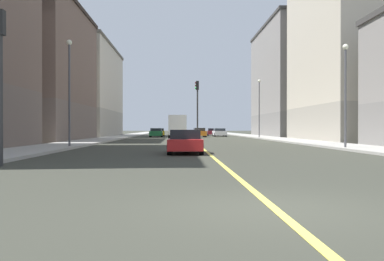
% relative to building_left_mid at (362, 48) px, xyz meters
% --- Properties ---
extents(ground_plane, '(400.00, 400.00, 0.00)m').
position_rel_building_left_mid_xyz_m(ground_plane, '(-17.73, -37.14, -9.80)').
color(ground_plane, '#33352B').
rests_on(ground_plane, ground).
extents(sidewalk_left, '(3.69, 168.00, 0.15)m').
position_rel_building_left_mid_xyz_m(sidewalk_left, '(-7.53, 11.86, -9.73)').
color(sidewalk_left, '#9E9B93').
rests_on(sidewalk_left, ground).
extents(sidewalk_right, '(3.69, 168.00, 0.15)m').
position_rel_building_left_mid_xyz_m(sidewalk_right, '(-27.92, 11.86, -9.73)').
color(sidewalk_right, '#9E9B93').
rests_on(sidewalk_right, ground).
extents(lane_center_stripe, '(0.16, 154.00, 0.01)m').
position_rel_building_left_mid_xyz_m(lane_center_stripe, '(-17.73, 11.86, -9.79)').
color(lane_center_stripe, '#E5D14C').
rests_on(lane_center_stripe, ground).
extents(building_left_mid, '(11.68, 17.97, 19.58)m').
position_rel_building_left_mid_xyz_m(building_left_mid, '(0.00, 0.00, 0.00)').
color(building_left_mid, '#9D9688').
rests_on(building_left_mid, ground).
extents(building_left_far, '(11.68, 22.95, 17.74)m').
position_rel_building_left_mid_xyz_m(building_left_far, '(-0.00, 23.69, -0.92)').
color(building_left_far, slate).
rests_on(building_left_far, ground).
extents(building_right_midblock, '(11.68, 18.59, 14.40)m').
position_rel_building_left_mid_xyz_m(building_right_midblock, '(-35.45, 1.48, -2.59)').
color(building_right_midblock, brown).
rests_on(building_right_midblock, ground).
extents(building_right_distant, '(11.68, 23.81, 14.47)m').
position_rel_building_left_mid_xyz_m(building_right_distant, '(-35.45, 24.56, -2.56)').
color(building_right_distant, '#9D9688').
rests_on(building_right_distant, ground).
extents(traffic_light_right_near, '(0.40, 0.32, 5.57)m').
position_rel_building_left_mid_xyz_m(traffic_light_right_near, '(-25.69, -28.89, -6.17)').
color(traffic_light_right_near, '#2D2D2D').
rests_on(traffic_light_right_near, ground).
extents(traffic_light_median_far, '(0.40, 0.32, 6.17)m').
position_rel_building_left_mid_xyz_m(traffic_light_median_far, '(-17.39, -0.71, -5.82)').
color(traffic_light_median_far, '#2D2D2D').
rests_on(traffic_light_median_far, ground).
extents(street_lamp_left_near, '(0.36, 0.36, 6.51)m').
position_rel_building_left_mid_xyz_m(street_lamp_left_near, '(-8.78, -17.69, -5.66)').
color(street_lamp_left_near, '#4C4C51').
rests_on(street_lamp_left_near, ground).
extents(street_lamp_right_near, '(0.36, 0.36, 7.15)m').
position_rel_building_left_mid_xyz_m(street_lamp_right_near, '(-26.67, -15.31, -5.32)').
color(street_lamp_right_near, '#4C4C51').
rests_on(street_lamp_right_near, ground).
extents(street_lamp_left_far, '(0.36, 0.36, 7.53)m').
position_rel_building_left_mid_xyz_m(street_lamp_left_far, '(-8.78, 10.98, -5.12)').
color(street_lamp_left_far, '#4C4C51').
rests_on(street_lamp_left_far, ground).
extents(car_maroon, '(2.10, 4.16, 1.29)m').
position_rel_building_left_mid_xyz_m(car_maroon, '(-13.20, 31.05, -9.15)').
color(car_maroon, maroon).
rests_on(car_maroon, ground).
extents(car_red, '(1.89, 4.10, 1.27)m').
position_rel_building_left_mid_xyz_m(car_red, '(-18.97, -21.54, -9.19)').
color(car_red, red).
rests_on(car_red, ground).
extents(car_orange, '(2.02, 4.57, 1.37)m').
position_rel_building_left_mid_xyz_m(car_orange, '(-16.16, 20.03, -9.12)').
color(car_orange, orange).
rests_on(car_orange, ground).
extents(car_blue, '(1.99, 4.22, 1.36)m').
position_rel_building_left_mid_xyz_m(car_blue, '(-19.18, 26.66, -9.14)').
color(car_blue, '#23389E').
rests_on(car_blue, ground).
extents(car_green, '(1.93, 4.56, 1.33)m').
position_rel_building_left_mid_xyz_m(car_green, '(-22.64, 19.72, -9.14)').
color(car_green, '#1E6B38').
rests_on(car_green, ground).
extents(car_yellow, '(1.90, 4.28, 1.30)m').
position_rel_building_left_mid_xyz_m(car_yellow, '(-22.51, 27.47, -9.15)').
color(car_yellow, gold).
rests_on(car_yellow, ground).
extents(car_white, '(2.04, 4.09, 1.30)m').
position_rel_building_left_mid_xyz_m(car_white, '(-12.77, 23.41, -9.15)').
color(car_white, white).
rests_on(car_white, ground).
extents(box_truck, '(2.45, 6.59, 3.06)m').
position_rel_building_left_mid_xyz_m(box_truck, '(-19.44, 13.80, -8.16)').
color(box_truck, beige).
rests_on(box_truck, ground).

